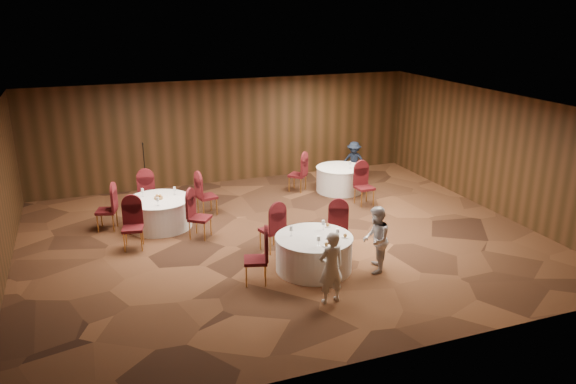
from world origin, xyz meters
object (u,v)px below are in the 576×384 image
object	(u,v)px
table_left	(160,213)
mic_stand	(146,181)
table_main	(314,253)
table_right	(340,179)
woman_a	(331,268)
man_c	(354,161)
woman_b	(376,240)

from	to	relation	value
table_left	mic_stand	size ratio (longest dim) A/B	1.00
table_main	table_right	size ratio (longest dim) A/B	1.15
mic_stand	woman_a	distance (m)	7.82
table_main	mic_stand	distance (m)	6.62
mic_stand	woman_a	xyz separation A→B (m)	(2.48, -7.41, 0.24)
mic_stand	table_right	bearing A→B (deg)	-14.95
table_left	table_right	distance (m)	5.56
table_main	woman_a	size ratio (longest dim) A/B	1.16
woman_a	table_right	bearing A→B (deg)	-123.57
mic_stand	man_c	xyz separation A→B (m)	(6.39, -0.61, 0.15)
table_left	woman_b	xyz separation A→B (m)	(3.86, -4.08, 0.34)
woman_a	man_c	size ratio (longest dim) A/B	1.13
table_right	woman_b	xyz separation A→B (m)	(-1.61, -5.09, 0.34)
table_left	woman_a	distance (m)	5.52
woman_b	woman_a	bearing A→B (deg)	-28.42
table_main	woman_b	world-z (taller)	woman_b
man_c	table_main	bearing A→B (deg)	-82.64
table_right	man_c	xyz separation A→B (m)	(0.89, 0.86, 0.25)
table_left	man_c	world-z (taller)	man_c
mic_stand	woman_a	size ratio (longest dim) A/B	1.14
woman_a	woman_b	distance (m)	1.65
woman_b	table_right	bearing A→B (deg)	-167.11
mic_stand	man_c	size ratio (longest dim) A/B	1.29
table_main	man_c	bearing A→B (deg)	55.92
woman_b	table_main	bearing A→B (deg)	-83.50
table_main	man_c	xyz separation A→B (m)	(3.67, 5.42, 0.25)
table_right	woman_b	size ratio (longest dim) A/B	1.00
table_left	man_c	distance (m)	6.63
table_right	woman_b	distance (m)	5.34
table_main	mic_stand	xyz separation A→B (m)	(-2.72, 6.04, 0.10)
table_main	table_right	bearing A→B (deg)	58.68
mic_stand	woman_b	world-z (taller)	mic_stand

